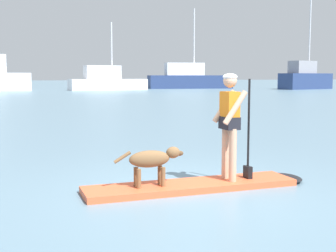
{
  "coord_description": "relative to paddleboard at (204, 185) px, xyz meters",
  "views": [
    {
      "loc": [
        -2.92,
        -6.44,
        1.77
      ],
      "look_at": [
        0.0,
        1.0,
        0.9
      ],
      "focal_mm": 48.87,
      "sensor_mm": 36.0,
      "label": 1
    }
  ],
  "objects": [
    {
      "name": "moored_boat_far_port",
      "position": [
        11.12,
        51.66,
        1.14
      ],
      "size": [
        10.25,
        3.19,
        8.68
      ],
      "color": "white",
      "rests_on": "ground_plane"
    },
    {
      "name": "person_paddler",
      "position": [
        0.44,
        -0.02,
        1.04
      ],
      "size": [
        0.61,
        0.48,
        1.72
      ],
      "color": "tan",
      "rests_on": "paddleboard"
    },
    {
      "name": "ground_plane",
      "position": [
        -0.23,
        0.01,
        -0.05
      ],
      "size": [
        400.0,
        400.0,
        0.0
      ],
      "primitive_type": "plane",
      "color": "slate"
    },
    {
      "name": "dog",
      "position": [
        -0.87,
        0.03,
        0.45
      ],
      "size": [
        1.11,
        0.24,
        0.59
      ],
      "color": "brown",
      "rests_on": "paddleboard"
    },
    {
      "name": "moored_boat_outer",
      "position": [
        24.16,
        54.88,
        1.38
      ],
      "size": [
        12.55,
        4.92,
        11.5
      ],
      "color": "navy",
      "rests_on": "ground_plane"
    },
    {
      "name": "moored_boat_port",
      "position": [
        37.81,
        45.86,
        1.49
      ],
      "size": [
        8.97,
        4.54,
        12.82
      ],
      "color": "navy",
      "rests_on": "ground_plane"
    },
    {
      "name": "paddleboard",
      "position": [
        0.0,
        0.0,
        0.0
      ],
      "size": [
        3.71,
        0.86,
        0.1
      ],
      "color": "#E55933",
      "rests_on": "ground_plane"
    }
  ]
}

